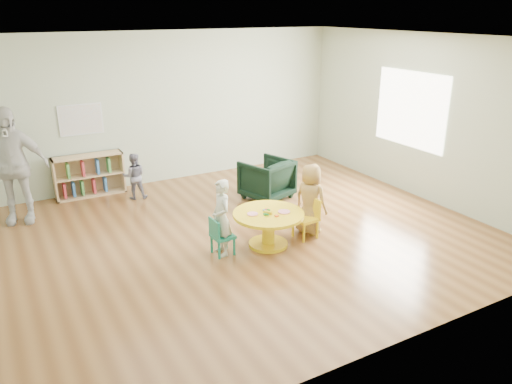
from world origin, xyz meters
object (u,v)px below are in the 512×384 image
child_left (221,218)px  activity_table (268,223)px  armchair (267,179)px  toddler (134,176)px  kid_chair_left (220,235)px  bookshelf (88,175)px  child_right (310,199)px  kid_chair_right (308,217)px  adult_caretaker (12,166)px

child_left → activity_table: bearing=86.5°
armchair → toddler: (-2.03, 1.11, 0.06)m
activity_table → kid_chair_left: size_ratio=1.88×
kid_chair_left → bookshelf: bearing=-163.9°
child_right → activity_table: bearing=74.2°
activity_table → bookshelf: 3.76m
activity_table → kid_chair_right: size_ratio=1.69×
activity_table → armchair: (0.93, 1.64, 0.01)m
kid_chair_left → toddler: (-0.38, 2.67, 0.13)m
kid_chair_left → kid_chair_right: 1.37m
kid_chair_left → toddler: 2.70m
activity_table → adult_caretaker: adult_caretaker is taller
armchair → activity_table: bearing=42.2°
kid_chair_right → child_right: (0.10, 0.10, 0.22)m
bookshelf → child_left: child_left is taller
kid_chair_left → bookshelf: (-1.05, 3.25, 0.08)m
kid_chair_left → armchair: armchair is taller
activity_table → child_right: (0.75, 0.07, 0.19)m
kid_chair_right → bookshelf: bearing=30.9°
activity_table → kid_chair_right: bearing=-2.7°
child_left → adult_caretaker: adult_caretaker is taller
kid_chair_right → kid_chair_left: bearing=80.6°
armchair → adult_caretaker: size_ratio=0.43×
toddler → child_left: bearing=114.8°
activity_table → child_right: 0.78m
child_right → armchair: bearing=-27.4°
toddler → adult_caretaker: (-1.88, -0.10, 0.50)m
armchair → toddler: toddler is taller
child_right → toddler: bearing=13.7°
bookshelf → adult_caretaker: bearing=-151.0°
kid_chair_right → adult_caretaker: size_ratio=0.32×
bookshelf → toddler: toddler is taller
kid_chair_right → child_left: bearing=79.9°
child_right → kid_chair_left: bearing=68.7°
adult_caretaker → child_left: bearing=-31.6°
kid_chair_left → bookshelf: bookshelf is taller
child_left → toddler: child_left is taller
toddler → kid_chair_left: bearing=114.0°
bookshelf → adult_caretaker: 1.49m
adult_caretaker → bookshelf: bearing=45.5°
adult_caretaker → child_right: bearing=-18.3°
kid_chair_right → toddler: (-1.75, 2.78, 0.10)m
armchair → toddler: size_ratio=0.94×
kid_chair_right → child_left: size_ratio=0.56×
activity_table → armchair: bearing=60.3°
adult_caretaker → armchair: bearing=1.9°
child_right → child_left: bearing=68.1°
activity_table → kid_chair_right: 0.65m
kid_chair_right → toddler: size_ratio=0.72×
activity_table → adult_caretaker: bearing=138.3°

